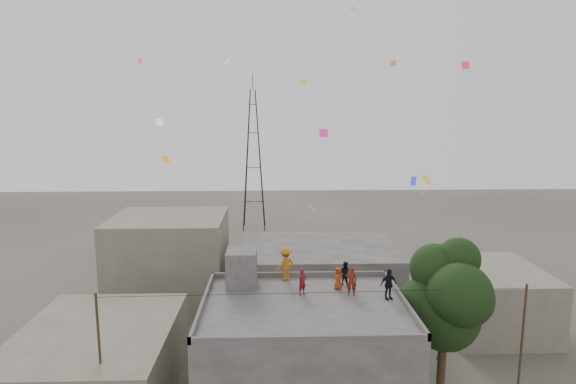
% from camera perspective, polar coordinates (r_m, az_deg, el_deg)
% --- Properties ---
extents(main_building, '(10.00, 8.00, 6.10)m').
position_cam_1_polar(main_building, '(25.59, 1.86, -19.48)').
color(main_building, '#44413F').
rests_on(main_building, ground).
extents(parapet, '(10.00, 8.00, 0.30)m').
position_cam_1_polar(parapet, '(24.19, 1.91, -12.85)').
color(parapet, '#44413F').
rests_on(parapet, main_building).
extents(stair_head_box, '(1.60, 1.80, 2.00)m').
position_cam_1_polar(stair_head_box, '(26.33, -5.51, -9.00)').
color(stair_head_box, '#44413F').
rests_on(stair_head_box, main_building).
extents(neighbor_west, '(8.00, 10.00, 4.00)m').
position_cam_1_polar(neighbor_west, '(29.38, -21.63, -18.43)').
color(neighbor_west, '#686152').
rests_on(neighbor_west, ground).
extents(neighbor_north, '(12.00, 9.00, 5.00)m').
position_cam_1_polar(neighbor_north, '(38.71, 3.52, -9.96)').
color(neighbor_north, '#44413F').
rests_on(neighbor_north, ground).
extents(neighbor_northwest, '(9.00, 8.00, 7.00)m').
position_cam_1_polar(neighbor_northwest, '(41.02, -13.83, -7.62)').
color(neighbor_northwest, '#686152').
rests_on(neighbor_northwest, ground).
extents(neighbor_east, '(7.00, 8.00, 4.40)m').
position_cam_1_polar(neighbor_east, '(38.21, 22.72, -11.48)').
color(neighbor_east, '#686152').
rests_on(neighbor_east, ground).
extents(tree, '(4.90, 4.60, 9.10)m').
position_cam_1_polar(tree, '(26.28, 18.42, -11.82)').
color(tree, black).
rests_on(tree, ground).
extents(utility_line, '(20.12, 0.62, 7.40)m').
position_cam_1_polar(utility_line, '(24.15, 3.33, -19.28)').
color(utility_line, black).
rests_on(utility_line, ground).
extents(transmission_tower, '(2.97, 2.97, 20.01)m').
position_cam_1_polar(transmission_tower, '(62.67, -4.11, 3.79)').
color(transmission_tower, black).
rests_on(transmission_tower, ground).
extents(person_red_adult, '(0.60, 0.44, 1.53)m').
position_cam_1_polar(person_red_adult, '(25.29, 7.52, -10.40)').
color(person_red_adult, '#611C0F').
rests_on(person_red_adult, main_building).
extents(person_orange_child, '(0.69, 0.60, 1.19)m').
position_cam_1_polar(person_orange_child, '(26.05, 5.94, -10.15)').
color(person_orange_child, '#983B11').
rests_on(person_orange_child, main_building).
extents(person_dark_child, '(0.82, 0.79, 1.33)m').
position_cam_1_polar(person_dark_child, '(26.65, 6.76, -9.55)').
color(person_dark_child, black).
rests_on(person_dark_child, main_building).
extents(person_dark_adult, '(1.00, 0.67, 1.58)m').
position_cam_1_polar(person_dark_adult, '(25.08, 11.82, -10.65)').
color(person_dark_adult, black).
rests_on(person_dark_adult, main_building).
extents(person_orange_adult, '(1.39, 1.29, 1.88)m').
position_cam_1_polar(person_orange_adult, '(27.06, -0.31, -8.56)').
color(person_orange_adult, '#B76714').
rests_on(person_orange_adult, main_building).
extents(person_red_child, '(0.59, 0.57, 1.37)m').
position_cam_1_polar(person_red_child, '(25.16, 1.71, -10.62)').
color(person_red_child, maroon).
rests_on(person_red_child, main_building).
extents(kites, '(20.09, 13.21, 12.85)m').
position_cam_1_polar(kites, '(28.65, 3.43, 8.63)').
color(kites, orange).
rests_on(kites, ground).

